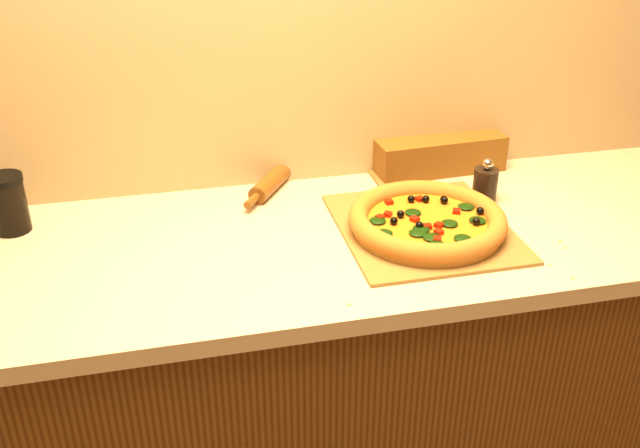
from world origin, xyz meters
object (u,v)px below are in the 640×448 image
Objects in this scene: dark_jar at (8,203)px; pizza_peel at (421,224)px; pizza at (427,221)px; rolling_pin at (276,178)px; pepper_grinder at (485,184)px.

pizza_peel is at bearing -11.70° from dark_jar.
dark_jar is (-0.95, 0.23, 0.04)m from pizza.
pizza is at bearing -48.43° from rolling_pin.
pepper_grinder is (0.20, 0.09, 0.04)m from pizza_peel.
pizza is 1.21× the size of rolling_pin.
pepper_grinder reaches higher than pizza.
rolling_pin is (-0.30, 0.34, -0.01)m from pizza.
pizza is 2.62× the size of dark_jar.
pizza is 0.24m from pepper_grinder.
pepper_grinder is at bearing 24.24° from pizza_peel.
pepper_grinder is 0.83× the size of dark_jar.
pepper_grinder is 0.38× the size of rolling_pin.
pepper_grinder is at bearing 32.53° from pizza.
pizza is 0.98m from dark_jar.
pizza_peel is at bearing -155.62° from pepper_grinder.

